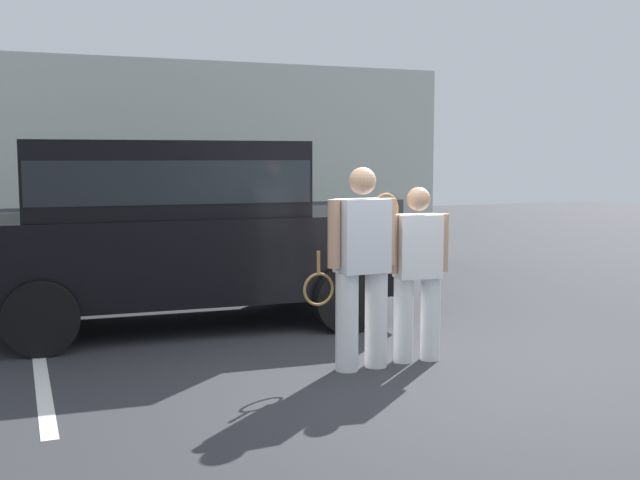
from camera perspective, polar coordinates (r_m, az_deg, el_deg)
ground_plane at (r=7.02m, az=5.71°, el=-9.46°), size 40.00×40.00×0.00m
parking_stripe_0 at (r=7.73m, az=-20.01°, el=-8.32°), size 0.12×4.40×0.01m
house_frontage at (r=13.19m, az=-8.01°, el=4.99°), size 8.40×0.40×3.46m
parked_suv at (r=8.76m, az=-10.55°, el=1.21°), size 4.68×2.33×2.05m
tennis_player_man at (r=6.82m, az=3.08°, el=-1.91°), size 0.92×0.31×1.80m
tennis_player_woman at (r=7.14m, az=7.17°, el=-2.26°), size 0.74×0.29×1.61m
potted_plant_by_porch at (r=12.93m, az=2.14°, el=0.02°), size 0.69×0.69×0.91m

